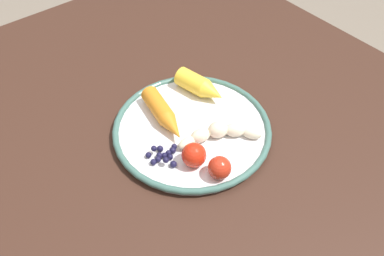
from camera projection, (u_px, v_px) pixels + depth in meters
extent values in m
cube|color=#3A2118|center=(197.00, 147.00, 0.76)|extent=(1.18, 0.99, 0.03)
cube|color=#3A271B|center=(197.00, 68.00, 1.49)|extent=(0.05, 0.05, 0.70)
cylinder|color=white|center=(192.00, 130.00, 0.76)|extent=(0.28, 0.28, 0.01)
torus|color=#416960|center=(192.00, 128.00, 0.75)|extent=(0.29, 0.29, 0.01)
ellipsoid|color=beige|center=(252.00, 133.00, 0.73)|extent=(0.04, 0.04, 0.02)
ellipsoid|color=beige|center=(235.00, 130.00, 0.73)|extent=(0.04, 0.04, 0.02)
ellipsoid|color=beige|center=(218.00, 130.00, 0.73)|extent=(0.04, 0.05, 0.03)
ellipsoid|color=beige|center=(202.00, 135.00, 0.72)|extent=(0.03, 0.04, 0.02)
ellipsoid|color=beige|center=(187.00, 143.00, 0.72)|extent=(0.02, 0.04, 0.02)
cylinder|color=orange|center=(158.00, 106.00, 0.77)|extent=(0.08, 0.05, 0.03)
cone|color=orange|center=(173.00, 128.00, 0.73)|extent=(0.06, 0.04, 0.03)
cylinder|color=yellow|center=(192.00, 82.00, 0.81)|extent=(0.07, 0.05, 0.04)
cone|color=yellow|center=(213.00, 93.00, 0.79)|extent=(0.05, 0.05, 0.04)
sphere|color=#191638|center=(153.00, 161.00, 0.69)|extent=(0.01, 0.01, 0.01)
sphere|color=#191638|center=(159.00, 156.00, 0.70)|extent=(0.01, 0.01, 0.01)
sphere|color=#191638|center=(174.00, 151.00, 0.71)|extent=(0.01, 0.01, 0.01)
sphere|color=#191638|center=(174.00, 146.00, 0.72)|extent=(0.01, 0.01, 0.01)
sphere|color=#191638|center=(167.00, 152.00, 0.71)|extent=(0.01, 0.01, 0.01)
sphere|color=#191638|center=(165.00, 156.00, 0.70)|extent=(0.01, 0.01, 0.01)
sphere|color=#191638|center=(159.00, 160.00, 0.69)|extent=(0.01, 0.01, 0.01)
sphere|color=#191638|center=(160.00, 149.00, 0.71)|extent=(0.01, 0.01, 0.01)
sphere|color=#191638|center=(170.00, 157.00, 0.70)|extent=(0.01, 0.01, 0.01)
sphere|color=#191638|center=(148.00, 155.00, 0.70)|extent=(0.01, 0.01, 0.01)
sphere|color=#191638|center=(173.00, 164.00, 0.69)|extent=(0.01, 0.01, 0.01)
sphere|color=#191638|center=(166.00, 160.00, 0.68)|extent=(0.01, 0.01, 0.01)
sphere|color=#191638|center=(154.00, 149.00, 0.70)|extent=(0.01, 0.01, 0.01)
sphere|color=red|center=(194.00, 155.00, 0.68)|extent=(0.04, 0.04, 0.04)
sphere|color=red|center=(220.00, 168.00, 0.67)|extent=(0.04, 0.04, 0.04)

